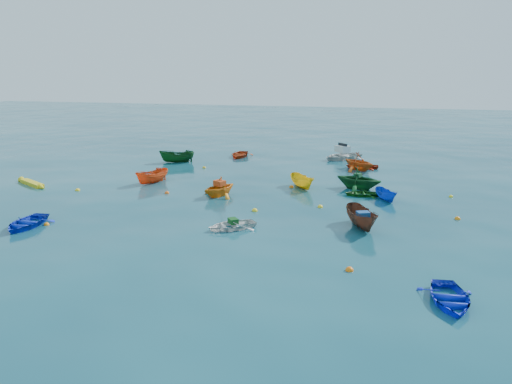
% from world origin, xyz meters
% --- Properties ---
extents(ground, '(160.00, 160.00, 0.00)m').
position_xyz_m(ground, '(0.00, 0.00, 0.00)').
color(ground, '#093748').
rests_on(ground, ground).
extents(dinghy_blue_sw, '(2.43, 3.29, 0.66)m').
position_xyz_m(dinghy_blue_sw, '(-11.23, -4.03, 0.00)').
color(dinghy_blue_sw, '#0F2DC5').
rests_on(dinghy_blue_sw, ground).
extents(dinghy_white_near, '(3.40, 3.27, 0.57)m').
position_xyz_m(dinghy_white_near, '(0.15, -1.73, 0.00)').
color(dinghy_white_near, silver).
rests_on(dinghy_white_near, ground).
extents(sampan_brown_mid, '(2.40, 3.55, 1.28)m').
position_xyz_m(sampan_brown_mid, '(7.22, 0.07, 0.00)').
color(sampan_brown_mid, '#542E1E').
rests_on(sampan_brown_mid, ground).
extents(dinghy_blue_se, '(2.39, 3.18, 0.63)m').
position_xyz_m(dinghy_blue_se, '(10.74, -8.46, 0.00)').
color(dinghy_blue_se, '#1026D0').
rests_on(dinghy_blue_se, ground).
extents(dinghy_orange_w, '(3.43, 3.58, 1.46)m').
position_xyz_m(dinghy_orange_w, '(-2.59, 4.88, 0.00)').
color(dinghy_orange_w, orange).
rests_on(dinghy_orange_w, ground).
extents(sampan_yellow_mid, '(2.59, 3.05, 1.14)m').
position_xyz_m(sampan_yellow_mid, '(2.71, 8.43, 0.00)').
color(sampan_yellow_mid, gold).
rests_on(sampan_yellow_mid, ground).
extents(dinghy_green_e, '(2.62, 2.06, 0.49)m').
position_xyz_m(dinghy_green_e, '(7.07, 7.20, 0.00)').
color(dinghy_green_e, '#124F16').
rests_on(dinghy_green_e, ground).
extents(sampan_orange_n, '(2.37, 3.26, 1.19)m').
position_xyz_m(sampan_orange_n, '(-8.74, 7.42, 0.00)').
color(sampan_orange_n, '#E44B15').
rests_on(sampan_orange_n, ground).
extents(dinghy_green_n, '(4.10, 3.82, 1.76)m').
position_xyz_m(dinghy_green_n, '(6.76, 9.09, 0.00)').
color(dinghy_green_n, '#114A1F').
rests_on(dinghy_green_n, ground).
extents(dinghy_red_ne, '(2.92, 2.18, 0.58)m').
position_xyz_m(dinghy_red_ne, '(6.85, 16.79, 0.00)').
color(dinghy_red_ne, '#9C270D').
rests_on(dinghy_red_ne, ground).
extents(sampan_blue_far, '(1.86, 2.47, 0.90)m').
position_xyz_m(sampan_blue_far, '(8.67, 6.31, 0.00)').
color(sampan_blue_far, '#0E3AB1').
rests_on(sampan_blue_far, ground).
extents(dinghy_red_far, '(2.32, 3.21, 0.66)m').
position_xyz_m(dinghy_red_far, '(-5.04, 19.68, 0.00)').
color(dinghy_red_far, '#B6340F').
rests_on(dinghy_red_far, ground).
extents(dinghy_orange_far, '(4.14, 4.09, 1.65)m').
position_xyz_m(dinghy_orange_far, '(6.58, 15.93, 0.00)').
color(dinghy_orange_far, '#C85212').
rests_on(dinghy_orange_far, ground).
extents(sampan_green_far, '(3.42, 2.30, 1.24)m').
position_xyz_m(sampan_green_far, '(-10.01, 15.63, 0.00)').
color(sampan_green_far, '#0F4117').
rests_on(sampan_green_far, ground).
extents(kayak_yellow, '(3.49, 2.35, 0.37)m').
position_xyz_m(kayak_yellow, '(-17.34, 4.72, 0.00)').
color(kayak_yellow, gold).
rests_on(kayak_yellow, ground).
extents(motorboat_white, '(4.96, 4.94, 1.45)m').
position_xyz_m(motorboat_white, '(4.89, 20.73, 0.00)').
color(motorboat_white, silver).
rests_on(motorboat_white, ground).
extents(tarp_green_a, '(0.71, 0.74, 0.29)m').
position_xyz_m(tarp_green_a, '(0.23, -1.66, 0.43)').
color(tarp_green_a, '#134E1A').
rests_on(tarp_green_a, dinghy_white_near).
extents(tarp_blue_a, '(0.82, 0.73, 0.33)m').
position_xyz_m(tarp_blue_a, '(7.27, -0.07, 0.81)').
color(tarp_blue_a, '#194E93').
rests_on(tarp_blue_a, sampan_brown_mid).
extents(tarp_orange_a, '(0.93, 0.86, 0.36)m').
position_xyz_m(tarp_orange_a, '(-2.57, 4.93, 0.91)').
color(tarp_orange_a, '#D24215').
rests_on(tarp_orange_a, dinghy_orange_w).
extents(tarp_green_b, '(0.59, 0.68, 0.27)m').
position_xyz_m(tarp_green_b, '(6.67, 9.12, 1.02)').
color(tarp_green_b, '#114523').
rests_on(tarp_green_b, dinghy_green_n).
extents(tarp_orange_b, '(0.53, 0.67, 0.31)m').
position_xyz_m(tarp_orange_b, '(6.75, 16.78, 0.45)').
color(tarp_orange_b, '#CF4915').
rests_on(tarp_orange_b, dinghy_red_ne).
extents(buoy_or_a, '(0.31, 0.31, 0.31)m').
position_xyz_m(buoy_or_a, '(-10.31, -3.51, 0.00)').
color(buoy_or_a, orange).
rests_on(buoy_or_a, ground).
extents(buoy_ye_a, '(0.34, 0.34, 0.34)m').
position_xyz_m(buoy_ye_a, '(4.55, 3.62, 0.00)').
color(buoy_ye_a, yellow).
rests_on(buoy_ye_a, ground).
extents(buoy_or_b, '(0.37, 0.37, 0.37)m').
position_xyz_m(buoy_or_b, '(6.85, -6.19, 0.00)').
color(buoy_or_b, orange).
rests_on(buoy_or_b, ground).
extents(buoy_ye_b, '(0.35, 0.35, 0.35)m').
position_xyz_m(buoy_ye_b, '(-13.05, 3.99, 0.00)').
color(buoy_ye_b, yellow).
rests_on(buoy_ye_b, ground).
extents(buoy_or_c, '(0.33, 0.33, 0.33)m').
position_xyz_m(buoy_or_c, '(-6.42, 4.69, 0.00)').
color(buoy_or_c, '#FC5A0D').
rests_on(buoy_or_c, ground).
extents(buoy_ye_c, '(0.36, 0.36, 0.36)m').
position_xyz_m(buoy_ye_c, '(0.64, 1.86, 0.00)').
color(buoy_ye_c, yellow).
rests_on(buoy_ye_c, ground).
extents(buoy_or_d, '(0.35, 0.35, 0.35)m').
position_xyz_m(buoy_or_d, '(12.72, 2.92, 0.00)').
color(buoy_or_d, orange).
rests_on(buoy_or_d, ground).
extents(buoy_ye_d, '(0.32, 0.32, 0.32)m').
position_xyz_m(buoy_ye_d, '(-6.71, 13.71, 0.00)').
color(buoy_ye_d, gold).
rests_on(buoy_ye_d, ground).
extents(buoy_or_e, '(0.33, 0.33, 0.33)m').
position_xyz_m(buoy_or_e, '(1.90, 8.44, 0.00)').
color(buoy_or_e, orange).
rests_on(buoy_or_e, ground).
extents(buoy_ye_e, '(0.29, 0.29, 0.29)m').
position_xyz_m(buoy_ye_e, '(13.08, 8.20, 0.00)').
color(buoy_ye_e, yellow).
rests_on(buoy_ye_e, ground).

